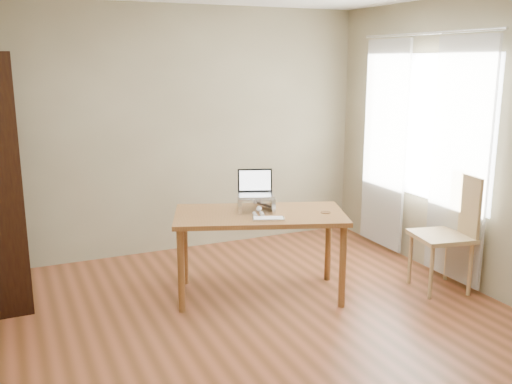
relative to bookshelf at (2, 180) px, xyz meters
name	(u,v)px	position (x,y,z in m)	size (l,w,h in m)	color
room	(283,164)	(1.86, -1.54, 0.25)	(4.04, 4.54, 2.64)	#5B3118
bookshelf	(2,180)	(0.00, 0.00, 0.00)	(0.30, 0.90, 2.10)	black
curtains	(419,151)	(3.75, -0.75, 0.12)	(0.03, 1.90, 2.25)	silver
desk	(260,223)	(2.00, -0.84, -0.39)	(1.62, 1.18, 0.75)	brown
laptop_stand	(256,202)	(2.00, -0.76, -0.22)	(0.32, 0.25, 0.13)	silver
laptop	(253,189)	(2.00, -0.70, -0.11)	(0.36, 0.35, 0.22)	silver
keyboard	(268,219)	(1.98, -1.06, -0.29)	(0.29, 0.20, 0.02)	silver
coaster	(326,212)	(2.52, -1.06, -0.30)	(0.09, 0.09, 0.01)	brown
cat	(253,203)	(1.99, -0.73, -0.23)	(0.25, 0.48, 0.15)	#4F463E
chair	(449,227)	(3.62, -1.39, -0.47)	(0.55, 0.55, 1.06)	tan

